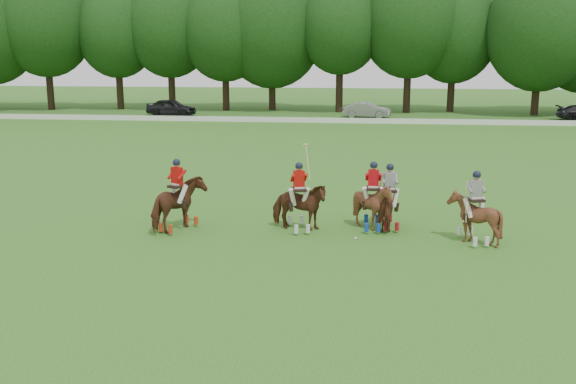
# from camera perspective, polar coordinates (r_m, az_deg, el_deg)

# --- Properties ---
(ground) EXTENTS (180.00, 180.00, 0.00)m
(ground) POSITION_cam_1_polar(r_m,az_deg,el_deg) (17.77, -1.16, -7.34)
(ground) COLOR #27621C
(ground) RESTS_ON ground
(tree_line) EXTENTS (117.98, 14.32, 14.75)m
(tree_line) POSITION_cam_1_polar(r_m,az_deg,el_deg) (64.68, 4.95, 14.38)
(tree_line) COLOR black
(tree_line) RESTS_ON ground
(boundary_rail) EXTENTS (120.00, 0.10, 0.44)m
(boundary_rail) POSITION_cam_1_polar(r_m,az_deg,el_deg) (54.92, 4.20, 6.37)
(boundary_rail) COLOR white
(boundary_rail) RESTS_ON ground
(car_left) EXTENTS (4.85, 2.45, 1.58)m
(car_left) POSITION_cam_1_polar(r_m,az_deg,el_deg) (61.94, -10.33, 7.43)
(car_left) COLOR black
(car_left) RESTS_ON ground
(car_mid) EXTENTS (4.43, 2.06, 1.40)m
(car_mid) POSITION_cam_1_polar(r_m,az_deg,el_deg) (59.31, 7.04, 7.23)
(car_mid) COLOR gray
(car_mid) RESTS_ON ground
(polo_red_a) EXTENTS (1.78, 2.32, 2.47)m
(polo_red_a) POSITION_cam_1_polar(r_m,az_deg,el_deg) (22.10, -9.75, -1.08)
(polo_red_a) COLOR #4A2513
(polo_red_a) RESTS_ON ground
(polo_red_b) EXTENTS (1.97, 1.80, 2.90)m
(polo_red_b) POSITION_cam_1_polar(r_m,az_deg,el_deg) (21.77, 0.97, -1.27)
(polo_red_b) COLOR #4A2513
(polo_red_b) RESTS_ON ground
(polo_red_c) EXTENTS (1.35, 1.52, 2.36)m
(polo_red_c) POSITION_cam_1_polar(r_m,az_deg,el_deg) (22.10, 7.53, -1.16)
(polo_red_c) COLOR #4A2513
(polo_red_c) RESTS_ON ground
(polo_stripe_a) EXTENTS (1.19, 1.96, 2.27)m
(polo_stripe_a) POSITION_cam_1_polar(r_m,az_deg,el_deg) (22.29, 8.95, -1.19)
(polo_stripe_a) COLOR #4A2513
(polo_stripe_a) RESTS_ON ground
(polo_stripe_b) EXTENTS (1.66, 1.78, 2.34)m
(polo_stripe_b) POSITION_cam_1_polar(r_m,az_deg,el_deg) (21.23, 16.21, -2.16)
(polo_stripe_b) COLOR #4A2513
(polo_stripe_b) RESTS_ON ground
(polo_ball) EXTENTS (0.09, 0.09, 0.09)m
(polo_ball) POSITION_cam_1_polar(r_m,az_deg,el_deg) (21.03, 6.03, -4.11)
(polo_ball) COLOR white
(polo_ball) RESTS_ON ground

